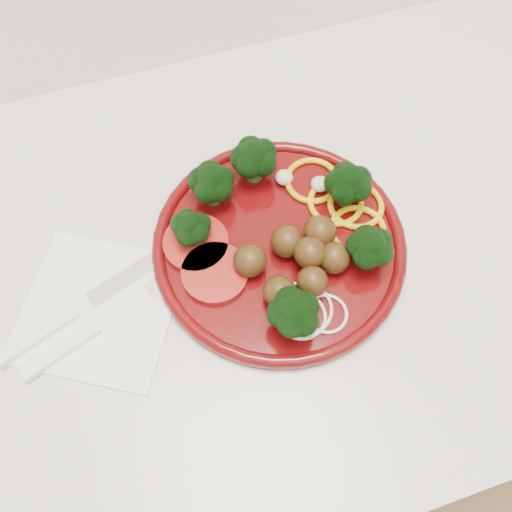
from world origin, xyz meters
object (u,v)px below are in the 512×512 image
object	(u,v)px
knife	(71,313)
fork	(82,337)
plate	(281,239)
napkin	(99,309)

from	to	relation	value
knife	fork	world-z (taller)	knife
fork	knife	bearing A→B (deg)	83.00
plate	knife	size ratio (longest dim) A/B	1.25
napkin	knife	size ratio (longest dim) A/B	0.69
plate	fork	bearing A→B (deg)	-170.48
knife	fork	size ratio (longest dim) A/B	1.13
plate	napkin	bearing A→B (deg)	-177.17
napkin	fork	size ratio (longest dim) A/B	0.78
plate	knife	xyz separation A→B (m)	(-0.23, -0.01, -0.01)
napkin	knife	bearing A→B (deg)	177.02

